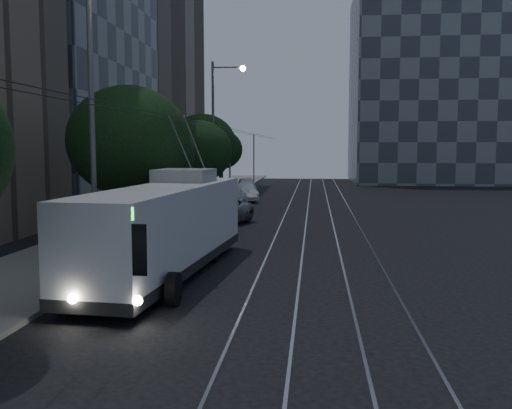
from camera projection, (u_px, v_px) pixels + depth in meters
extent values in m
plane|color=black|center=(253.00, 271.00, 20.59)|extent=(120.00, 120.00, 0.00)
cube|color=slate|center=(180.00, 208.00, 41.14)|extent=(5.00, 90.00, 0.15)
cube|color=#98979F|center=(287.00, 210.00, 40.35)|extent=(0.08, 90.00, 0.02)
cube|color=#98979F|center=(308.00, 210.00, 40.21)|extent=(0.08, 90.00, 0.02)
cube|color=#98979F|center=(330.00, 210.00, 40.05)|extent=(0.08, 90.00, 0.02)
cube|color=#98979F|center=(350.00, 211.00, 39.90)|extent=(0.08, 90.00, 0.02)
cylinder|color=black|center=(229.00, 131.00, 40.21)|extent=(0.02, 90.00, 0.02)
cylinder|color=black|center=(239.00, 131.00, 40.14)|extent=(0.02, 90.00, 0.02)
cylinder|color=slate|center=(175.00, 174.00, 30.72)|extent=(0.14, 0.14, 6.00)
cylinder|color=slate|center=(230.00, 163.00, 50.51)|extent=(0.14, 0.14, 6.00)
cylinder|color=slate|center=(254.00, 159.00, 70.31)|extent=(0.14, 0.14, 6.00)
cube|color=#3D434E|center=(34.00, 33.00, 42.98)|extent=(14.00, 18.00, 26.00)
cube|color=gray|center=(122.00, 32.00, 62.37)|extent=(14.00, 22.00, 34.00)
cube|color=#3D434E|center=(441.00, 87.00, 71.97)|extent=(22.00, 18.00, 24.00)
cube|color=silver|center=(166.00, 227.00, 19.65)|extent=(3.47, 11.81, 2.76)
cube|color=black|center=(166.00, 262.00, 19.77)|extent=(3.51, 11.85, 0.34)
cube|color=black|center=(169.00, 221.00, 20.11)|extent=(3.32, 9.40, 1.02)
cube|color=black|center=(104.00, 249.00, 13.89)|extent=(2.17, 0.27, 1.26)
cube|color=black|center=(199.00, 204.00, 25.35)|extent=(1.97, 0.25, 0.97)
cube|color=#23D733|center=(103.00, 213.00, 13.80)|extent=(1.55, 0.19, 0.31)
cube|color=gray|center=(184.00, 175.00, 22.36)|extent=(2.25, 2.30, 0.48)
sphere|color=white|center=(73.00, 299.00, 14.05)|extent=(0.25, 0.25, 0.25)
sphere|color=white|center=(138.00, 301.00, 13.88)|extent=(0.25, 0.25, 0.25)
cylinder|color=slate|center=(183.00, 148.00, 23.29)|extent=(0.06, 4.39, 2.45)
cylinder|color=slate|center=(197.00, 148.00, 23.23)|extent=(0.06, 4.39, 2.45)
cylinder|color=black|center=(92.00, 287.00, 16.21)|extent=(0.29, 0.97, 0.97)
cylinder|color=black|center=(174.00, 289.00, 15.96)|extent=(0.29, 0.97, 0.97)
cylinder|color=black|center=(154.00, 248.00, 22.42)|extent=(0.29, 0.97, 0.97)
cylinder|color=black|center=(213.00, 249.00, 22.18)|extent=(0.29, 0.97, 0.97)
cylinder|color=black|center=(166.00, 240.00, 24.27)|extent=(0.29, 0.97, 0.97)
cylinder|color=black|center=(221.00, 241.00, 24.03)|extent=(0.29, 0.97, 0.97)
imported|color=gray|center=(216.00, 212.00, 32.14)|extent=(4.13, 6.10, 1.55)
imported|color=silver|center=(227.00, 205.00, 36.02)|extent=(2.24, 4.73, 1.56)
imported|color=silver|center=(222.00, 200.00, 40.25)|extent=(3.75, 5.17, 1.39)
imported|color=silver|center=(243.00, 192.00, 46.74)|extent=(3.14, 4.80, 1.49)
imported|color=white|center=(246.00, 185.00, 54.39)|extent=(2.52, 4.80, 1.56)
cylinder|color=black|center=(130.00, 214.00, 27.06)|extent=(0.44, 0.44, 2.58)
ellipsoid|color=black|center=(129.00, 141.00, 26.71)|extent=(5.75, 5.75, 5.17)
cylinder|color=black|center=(160.00, 203.00, 32.18)|extent=(0.44, 0.44, 2.64)
ellipsoid|color=black|center=(159.00, 152.00, 31.90)|extent=(4.01, 4.01, 3.61)
cylinder|color=black|center=(198.00, 192.00, 42.88)|extent=(0.44, 0.44, 2.21)
ellipsoid|color=black|center=(198.00, 151.00, 42.58)|extent=(5.13, 5.13, 4.62)
cylinder|color=black|center=(203.00, 186.00, 47.10)|extent=(0.44, 0.44, 2.52)
ellipsoid|color=black|center=(202.00, 145.00, 46.76)|extent=(5.61, 5.61, 5.05)
cylinder|color=black|center=(221.00, 179.00, 56.20)|extent=(0.44, 0.44, 2.58)
ellipsoid|color=black|center=(221.00, 149.00, 55.90)|extent=(4.29, 4.29, 3.86)
cylinder|color=slate|center=(92.00, 126.00, 20.51)|extent=(0.20, 0.20, 10.42)
cylinder|color=slate|center=(213.00, 134.00, 43.05)|extent=(0.20, 0.20, 10.80)
cylinder|color=slate|center=(228.00, 67.00, 42.43)|extent=(2.38, 0.12, 0.12)
sphere|color=#FFDA8C|center=(243.00, 68.00, 42.33)|extent=(0.44, 0.44, 0.44)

